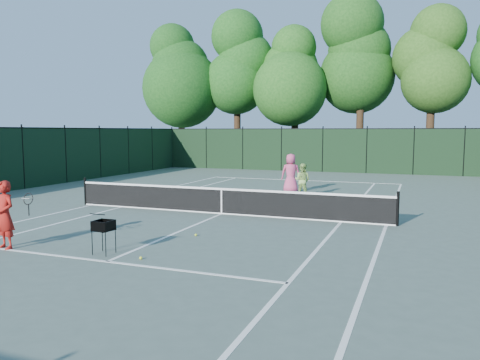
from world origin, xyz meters
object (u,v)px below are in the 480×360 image
(player_pink, at_px, (291,173))
(loose_ball_near_cart, at_px, (141,258))
(ball_hopper, at_px, (103,226))
(player_green, at_px, (302,180))
(loose_ball_midcourt, at_px, (196,235))
(coach, at_px, (5,215))

(player_pink, relative_size, loose_ball_near_cart, 26.83)
(player_pink, height_order, ball_hopper, player_pink)
(ball_hopper, distance_m, loose_ball_near_cart, 1.25)
(player_green, bearing_deg, ball_hopper, 87.12)
(loose_ball_midcourt, bearing_deg, ball_hopper, -115.69)
(loose_ball_midcourt, bearing_deg, player_green, 83.88)
(player_pink, distance_m, loose_ball_near_cart, 12.33)
(loose_ball_near_cart, height_order, loose_ball_midcourt, same)
(player_green, bearing_deg, loose_ball_midcourt, 91.77)
(player_pink, xyz_separation_m, ball_hopper, (-1.27, -12.19, -0.24))
(coach, bearing_deg, loose_ball_near_cart, 15.89)
(coach, xyz_separation_m, loose_ball_midcourt, (3.74, 2.89, -0.80))
(player_pink, xyz_separation_m, loose_ball_midcourt, (-0.09, -9.74, -0.88))
(coach, bearing_deg, player_pink, 83.69)
(coach, relative_size, loose_ball_near_cart, 24.58)
(player_pink, bearing_deg, ball_hopper, 72.38)
(ball_hopper, relative_size, loose_ball_midcourt, 11.72)
(coach, distance_m, player_green, 12.40)
(player_green, distance_m, ball_hopper, 11.24)
(player_pink, height_order, player_green, player_pink)
(player_pink, relative_size, loose_ball_midcourt, 26.83)
(loose_ball_near_cart, bearing_deg, ball_hopper, 174.35)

